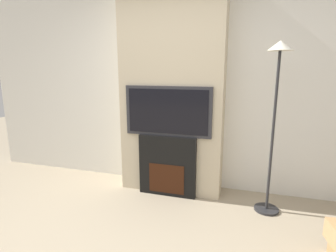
% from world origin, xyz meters
% --- Properties ---
extents(wall_back, '(6.00, 0.06, 2.70)m').
position_xyz_m(wall_back, '(0.00, 2.03, 1.35)').
color(wall_back, silver).
rests_on(wall_back, ground_plane).
extents(chimney_breast, '(1.30, 0.38, 2.70)m').
position_xyz_m(chimney_breast, '(0.00, 1.81, 1.35)').
color(chimney_breast, beige).
rests_on(chimney_breast, ground_plane).
extents(fireplace, '(0.73, 0.15, 0.78)m').
position_xyz_m(fireplace, '(0.00, 1.62, 0.39)').
color(fireplace, black).
rests_on(fireplace, ground_plane).
extents(television, '(1.08, 0.07, 0.61)m').
position_xyz_m(television, '(0.00, 1.62, 1.08)').
color(television, '#2D2D33').
rests_on(television, fireplace).
extents(floor_lamp, '(0.27, 0.27, 1.86)m').
position_xyz_m(floor_lamp, '(1.20, 1.55, 1.34)').
color(floor_lamp, '#262628').
rests_on(floor_lamp, ground_plane).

